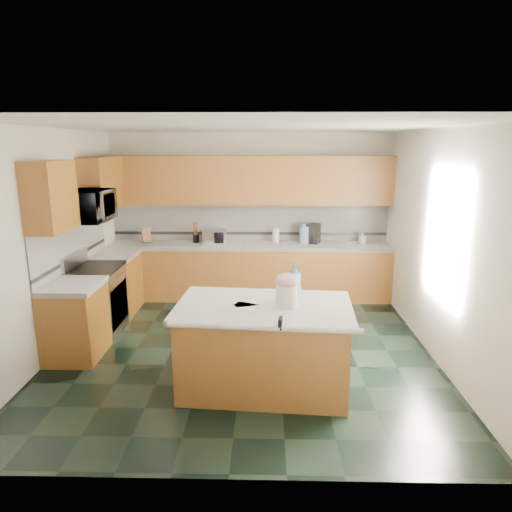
{
  "coord_description": "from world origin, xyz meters",
  "views": [
    {
      "loc": [
        0.28,
        -5.29,
        2.51
      ],
      "look_at": [
        0.15,
        0.35,
        1.12
      ],
      "focal_mm": 32.0,
      "sensor_mm": 36.0,
      "label": 1
    }
  ],
  "objects_px": {
    "island_base": "(264,349)",
    "coffee_maker": "(313,233)",
    "knife_block": "(146,236)",
    "island_top": "(264,308)",
    "toaster_oven": "(214,236)",
    "soap_bottle_island": "(294,281)",
    "treat_jar": "(287,295)"
  },
  "relations": [
    {
      "from": "island_top",
      "to": "soap_bottle_island",
      "type": "distance_m",
      "value": 0.43
    },
    {
      "from": "island_top",
      "to": "treat_jar",
      "type": "relative_size",
      "value": 7.61
    },
    {
      "from": "toaster_oven",
      "to": "knife_block",
      "type": "bearing_deg",
      "value": 170.95
    },
    {
      "from": "knife_block",
      "to": "coffee_maker",
      "type": "relative_size",
      "value": 0.74
    },
    {
      "from": "island_base",
      "to": "knife_block",
      "type": "bearing_deg",
      "value": 127.8
    },
    {
      "from": "island_base",
      "to": "soap_bottle_island",
      "type": "xyz_separation_m",
      "value": [
        0.32,
        0.19,
        0.69
      ]
    },
    {
      "from": "island_base",
      "to": "treat_jar",
      "type": "relative_size",
      "value": 7.18
    },
    {
      "from": "treat_jar",
      "to": "island_base",
      "type": "bearing_deg",
      "value": 167.41
    },
    {
      "from": "island_base",
      "to": "coffee_maker",
      "type": "distance_m",
      "value": 3.16
    },
    {
      "from": "island_top",
      "to": "knife_block",
      "type": "height_order",
      "value": "knife_block"
    },
    {
      "from": "island_base",
      "to": "soap_bottle_island",
      "type": "distance_m",
      "value": 0.78
    },
    {
      "from": "island_base",
      "to": "island_top",
      "type": "xyz_separation_m",
      "value": [
        -0.0,
        -0.0,
        0.46
      ]
    },
    {
      "from": "treat_jar",
      "to": "coffee_maker",
      "type": "bearing_deg",
      "value": 76.67
    },
    {
      "from": "treat_jar",
      "to": "coffee_maker",
      "type": "distance_m",
      "value": 3.08
    },
    {
      "from": "island_top",
      "to": "toaster_oven",
      "type": "relative_size",
      "value": 4.64
    },
    {
      "from": "island_top",
      "to": "coffee_maker",
      "type": "xyz_separation_m",
      "value": [
        0.79,
        2.99,
        0.19
      ]
    },
    {
      "from": "coffee_maker",
      "to": "island_base",
      "type": "bearing_deg",
      "value": -80.55
    },
    {
      "from": "island_base",
      "to": "knife_block",
      "type": "xyz_separation_m",
      "value": [
        -1.96,
        2.96,
        0.61
      ]
    },
    {
      "from": "island_base",
      "to": "toaster_oven",
      "type": "relative_size",
      "value": 4.38
    },
    {
      "from": "coffee_maker",
      "to": "island_top",
      "type": "bearing_deg",
      "value": -80.55
    },
    {
      "from": "island_top",
      "to": "knife_block",
      "type": "xyz_separation_m",
      "value": [
        -1.96,
        2.96,
        0.15
      ]
    },
    {
      "from": "treat_jar",
      "to": "soap_bottle_island",
      "type": "relative_size",
      "value": 0.58
    },
    {
      "from": "island_top",
      "to": "toaster_oven",
      "type": "xyz_separation_m",
      "value": [
        -0.84,
        2.96,
        0.14
      ]
    },
    {
      "from": "knife_block",
      "to": "coffee_maker",
      "type": "xyz_separation_m",
      "value": [
        2.75,
        0.03,
        0.04
      ]
    },
    {
      "from": "island_base",
      "to": "treat_jar",
      "type": "bearing_deg",
      "value": -5.5
    },
    {
      "from": "treat_jar",
      "to": "soap_bottle_island",
      "type": "distance_m",
      "value": 0.26
    },
    {
      "from": "treat_jar",
      "to": "knife_block",
      "type": "xyz_separation_m",
      "value": [
        -2.19,
        3.0,
        0.0
      ]
    },
    {
      "from": "knife_block",
      "to": "coffee_maker",
      "type": "height_order",
      "value": "coffee_maker"
    },
    {
      "from": "coffee_maker",
      "to": "soap_bottle_island",
      "type": "bearing_deg",
      "value": -75.38
    },
    {
      "from": "treat_jar",
      "to": "coffee_maker",
      "type": "height_order",
      "value": "coffee_maker"
    },
    {
      "from": "island_base",
      "to": "coffee_maker",
      "type": "bearing_deg",
      "value": 79.47
    },
    {
      "from": "island_top",
      "to": "soap_bottle_island",
      "type": "relative_size",
      "value": 4.43
    }
  ]
}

